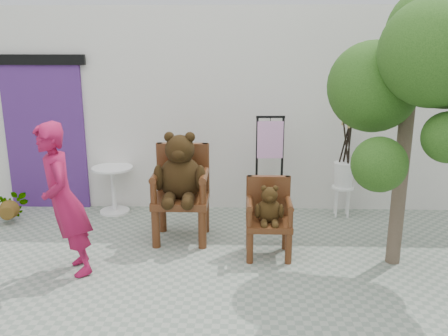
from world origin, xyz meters
name	(u,v)px	position (x,y,z in m)	size (l,w,h in m)	color
ground_plane	(245,294)	(0.00, 0.00, 0.00)	(60.00, 60.00, 0.00)	gray
back_wall	(244,107)	(0.00, 3.10, 1.50)	(9.00, 1.00, 3.00)	silver
doorway	(45,133)	(-3.00, 2.58, 1.16)	(1.40, 0.11, 2.33)	#4B246D
chair_big	(181,179)	(-0.81, 1.40, 0.82)	(0.70, 0.75, 1.43)	#43210E
chair_small	(269,212)	(0.29, 0.96, 0.55)	(0.54, 0.49, 0.94)	#43210E
person	(64,201)	(-1.95, 0.40, 0.85)	(0.62, 0.41, 1.71)	#9C133F
cafe_table	(113,184)	(-1.95, 2.35, 0.44)	(0.60, 0.60, 0.70)	white
display_stand	(269,181)	(0.36, 2.13, 0.58)	(0.47, 0.38, 1.51)	black
stool_bucket	(344,174)	(1.45, 2.31, 0.64)	(0.32, 0.32, 1.45)	white
tree	(434,61)	(1.92, 0.67, 2.31)	(1.84, 1.74, 3.13)	#47382A
potted_plant	(11,205)	(-3.33, 1.94, 0.23)	(0.42, 0.36, 0.47)	#18380F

